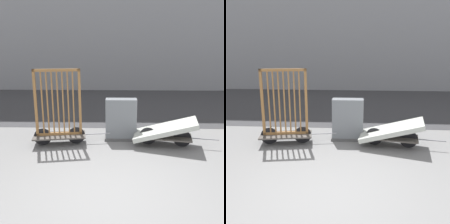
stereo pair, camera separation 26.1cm
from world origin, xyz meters
The scene contains 5 objects.
ground_plane centered at (0.00, 0.00, 0.00)m, with size 60.00×60.00×0.00m, color slate.
road_strip centered at (0.00, 7.70, 0.00)m, with size 56.00×7.41×0.01m.
bike_cart_with_bedframe centered at (-1.45, 2.51, 0.71)m, with size 2.14×0.85×2.09m.
bike_cart_with_mattress centered at (1.45, 2.51, 0.42)m, with size 2.30×1.23×0.77m.
utility_cabinet centered at (0.25, 2.95, 0.56)m, with size 0.94×0.42×1.21m.
Camera 2 is at (0.44, -4.30, 2.71)m, focal length 42.00 mm.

